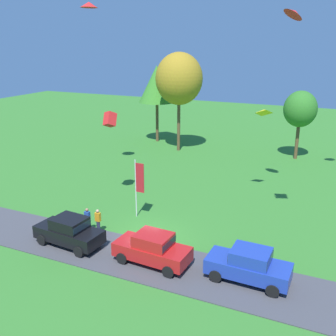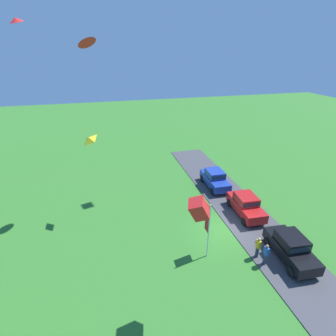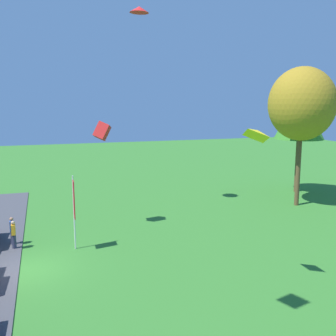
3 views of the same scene
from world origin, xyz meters
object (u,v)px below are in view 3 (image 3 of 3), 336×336
person_watching_sky (12,231)px  kite_diamond_high_left (258,133)px  tree_left_of_center (302,104)px  tree_center_back (300,115)px  flag_banner (74,204)px  kite_box_mid_center (102,131)px  person_on_lawn (14,235)px  kite_delta_low_drifter (139,9)px

person_watching_sky → kite_diamond_high_left: kite_diamond_high_left is taller
tree_left_of_center → tree_center_back: bearing=144.9°
person_watching_sky → tree_left_of_center: size_ratio=0.15×
flag_banner → kite_box_mid_center: bearing=148.2°
tree_center_back → flag_banner: (8.74, -21.11, -4.46)m
kite_diamond_high_left → flag_banner: bearing=-133.6°
tree_center_back → person_on_lawn: bearing=-73.0°
person_on_lawn → kite_box_mid_center: 8.29m
flag_banner → kite_box_mid_center: size_ratio=4.25×
kite_diamond_high_left → kite_box_mid_center: kite_diamond_high_left is taller
tree_center_back → flag_banner: tree_center_back is taller
person_watching_sky → flag_banner: (2.02, 3.50, 1.87)m
kite_box_mid_center → kite_delta_low_drifter: bearing=137.1°
person_on_lawn → tree_left_of_center: size_ratio=0.15×
kite_diamond_high_left → tree_center_back: bearing=139.0°
flag_banner → person_on_lawn: bearing=-110.6°
person_watching_sky → kite_box_mid_center: bearing=105.3°
kite_diamond_high_left → kite_delta_low_drifter: (-14.41, -1.66, 7.97)m
kite_box_mid_center → flag_banner: bearing=-31.8°
tree_center_back → kite_diamond_high_left: tree_center_back is taller
flag_banner → kite_delta_low_drifter: bearing=142.1°
kite_delta_low_drifter → person_on_lawn: bearing=-56.2°
person_watching_sky → kite_diamond_high_left: size_ratio=1.68×
tree_left_of_center → kite_diamond_high_left: (11.59, -10.77, -1.12)m
person_on_lawn → kite_diamond_high_left: bearing=52.4°
tree_center_back → tree_left_of_center: tree_left_of_center is taller
tree_left_of_center → kite_diamond_high_left: bearing=-42.9°
person_on_lawn → tree_center_back: tree_center_back is taller
person_on_lawn → tree_center_back: (-7.47, 24.48, 6.32)m
kite_diamond_high_left → kite_box_mid_center: (-10.62, -5.18, -0.55)m
kite_diamond_high_left → person_watching_sky: bearing=-129.8°
person_watching_sky → tree_center_back: bearing=105.3°
person_watching_sky → kite_diamond_high_left: 15.48m
kite_delta_low_drifter → person_watching_sky: bearing=-59.9°
flag_banner → tree_center_back: bearing=112.5°
person_on_lawn → tree_left_of_center: (-3.29, 21.54, 7.34)m
kite_delta_low_drifter → kite_box_mid_center: kite_delta_low_drifter is taller
person_watching_sky → person_on_lawn: bearing=9.3°
tree_center_back → kite_delta_low_drifter: size_ratio=6.59×
person_on_lawn → kite_box_mid_center: kite_box_mid_center is taller
tree_left_of_center → kite_delta_low_drifter: 14.47m
kite_box_mid_center → tree_left_of_center: bearing=93.5°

